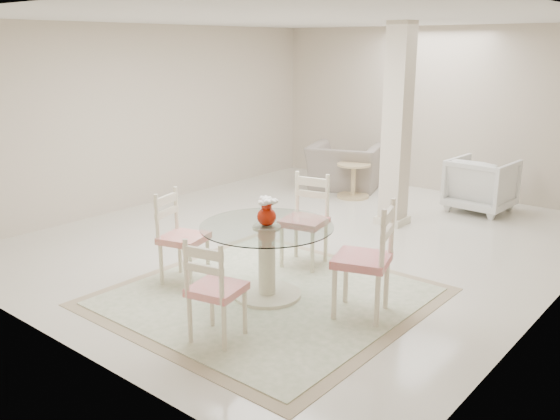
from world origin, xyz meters
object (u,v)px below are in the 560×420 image
Objects in this scene: dining_chair_west at (178,230)px; dining_chair_east at (371,252)px; dining_table at (267,261)px; red_vase at (267,211)px; dining_chair_south at (212,283)px; column at (397,126)px; dining_chair_north at (307,213)px; side_table at (353,182)px; recliner_taupe at (345,167)px; armchair_white at (481,185)px.

dining_chair_east is at bearing -90.69° from dining_chair_west.
dining_chair_west is at bearing -164.96° from dining_table.
red_vase is at bearing -90.95° from dining_chair_west.
column is at bearing -95.03° from dining_chair_south.
dining_chair_east is at bearing -133.12° from dining_chair_south.
dining_chair_east is at bearing -64.94° from column.
dining_chair_east is 1.05× the size of dining_chair_north.
side_table is at bearing 100.64° from dining_chair_north.
recliner_taupe is 1.33× the size of armchair_white.
recliner_taupe is (-1.96, 4.32, 0.00)m from dining_table.
dining_chair_west is at bearing -82.94° from side_table.
dining_chair_north is (-0.26, 0.99, -0.29)m from red_vase.
red_vase is 0.28× the size of dining_chair_south.
dining_table is at bearing -90.78° from dining_chair_west.
column is 2.54× the size of dining_chair_west.
dining_table is 1.20× the size of dining_chair_west.
armchair_white is at bearing 170.03° from dining_chair_east.
dining_table is 1.07× the size of dining_chair_east.
dining_chair_north is 2.04m from dining_chair_south.
red_vase is 0.24× the size of recliner_taupe.
armchair_white is (-0.59, 4.14, -0.23)m from dining_chair_east.
recliner_taupe is at bearing 136.45° from side_table.
dining_chair_north is 1.45m from dining_chair_west.
armchair_white is 1.57× the size of side_table.
dining_chair_south is 5.75m from recliner_taupe.
armchair_white is (0.14, 5.39, -0.13)m from dining_chair_south.
armchair_white is (1.38, 4.67, -0.16)m from dining_chair_west.
red_vase is 0.27× the size of dining_chair_west.
red_vase reaches higher than recliner_taupe.
column is 2.27× the size of dining_chair_east.
recliner_taupe is at bearing 4.66° from armchair_white.
dining_chair_south is (0.55, -3.98, -0.82)m from column.
dining_chair_north is (-1.25, 0.72, -0.03)m from dining_chair_east.
dining_chair_east is 1.12× the size of dining_chair_west.
dining_chair_east reaches higher than dining_chair_south.
recliner_taupe is (-1.69, 3.33, -0.22)m from dining_chair_north.
dining_chair_east reaches higher than red_vase.
column is 3.43m from dining_chair_west.
armchair_white is at bearing 84.81° from dining_table.
red_vase is 0.32× the size of armchair_white.
dining_chair_north is 0.97× the size of recliner_taupe.
recliner_taupe is (-2.22, 5.30, -0.15)m from dining_chair_south.
dining_table is at bearing -92.89° from dining_chair_east.
column is at bearing -173.05° from dining_chair_east.
dining_table is 4.16m from side_table.
red_vase is at bearing 95.53° from recliner_taupe.
dining_table is 1.26× the size of dining_chair_south.
dining_chair_east reaches higher than dining_chair_north.
dining_table is 4.51× the size of red_vase.
column is 2.11× the size of dining_table.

